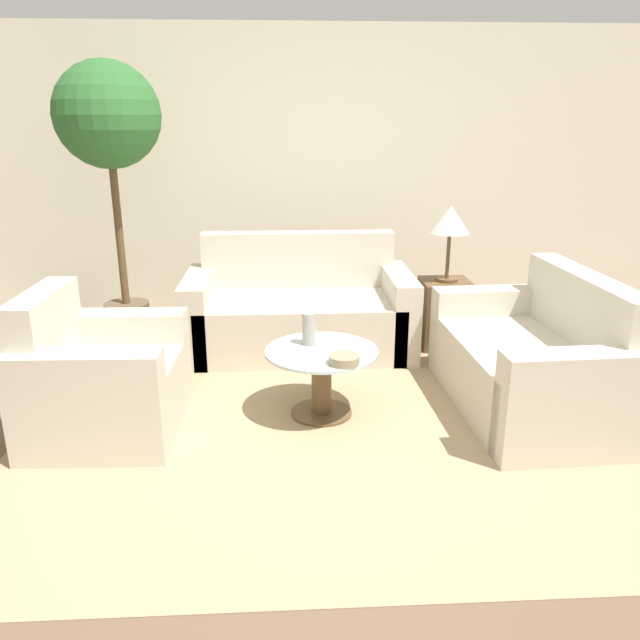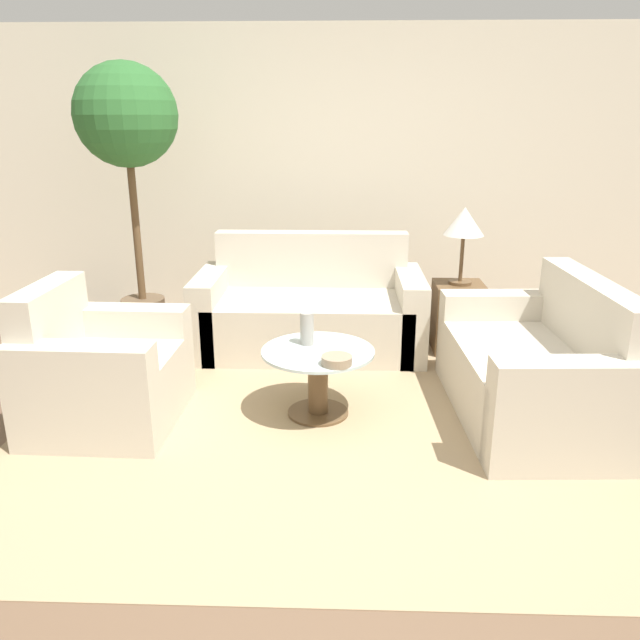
{
  "view_description": "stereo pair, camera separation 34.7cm",
  "coord_description": "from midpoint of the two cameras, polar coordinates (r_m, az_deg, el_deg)",
  "views": [
    {
      "loc": [
        -0.21,
        -2.87,
        1.8
      ],
      "look_at": [
        0.0,
        0.97,
        0.55
      ],
      "focal_mm": 35.0,
      "sensor_mm": 36.0,
      "label": 1
    },
    {
      "loc": [
        0.13,
        -2.88,
        1.8
      ],
      "look_at": [
        0.0,
        0.97,
        0.55
      ],
      "focal_mm": 35.0,
      "sensor_mm": 36.0,
      "label": 2
    }
  ],
  "objects": [
    {
      "name": "bowl",
      "position": [
        3.62,
        -0.52,
        -3.69
      ],
      "size": [
        0.18,
        0.18,
        0.05
      ],
      "color": "gray",
      "rests_on": "coffee_table"
    },
    {
      "name": "armchair",
      "position": [
        4.0,
        -22.09,
        -5.48
      ],
      "size": [
        0.85,
        0.94,
        0.86
      ],
      "rotation": [
        0.0,
        0.0,
        1.54
      ],
      "color": "beige",
      "rests_on": "ground_plane"
    },
    {
      "name": "wall_back",
      "position": [
        5.97,
        -2.92,
        13.17
      ],
      "size": [
        10.0,
        0.06,
        2.6
      ],
      "color": "beige",
      "rests_on": "ground_plane"
    },
    {
      "name": "coffee_table",
      "position": [
        3.9,
        -2.35,
        -4.92
      ],
      "size": [
        0.7,
        0.7,
        0.44
      ],
      "color": "brown",
      "rests_on": "ground_plane"
    },
    {
      "name": "vase",
      "position": [
        3.91,
        -3.56,
        -0.84
      ],
      "size": [
        0.09,
        0.09,
        0.21
      ],
      "color": "#9E998E",
      "rests_on": "coffee_table"
    },
    {
      "name": "ground_plane",
      "position": [
        3.39,
        -2.14,
        -14.06
      ],
      "size": [
        14.0,
        14.0,
        0.0
      ],
      "primitive_type": "plane",
      "color": "brown"
    },
    {
      "name": "loveseat",
      "position": [
        4.17,
        17.04,
        -4.0
      ],
      "size": [
        0.92,
        1.53,
        0.88
      ],
      "rotation": [
        0.0,
        0.0,
        -1.53
      ],
      "color": "beige",
      "rests_on": "ground_plane"
    },
    {
      "name": "potted_plant",
      "position": [
        5.13,
        -20.62,
        15.45
      ],
      "size": [
        0.78,
        0.78,
        2.21
      ],
      "color": "brown",
      "rests_on": "ground_plane"
    },
    {
      "name": "side_table",
      "position": [
        5.16,
        9.42,
        0.57
      ],
      "size": [
        0.39,
        0.39,
        0.55
      ],
      "color": "brown",
      "rests_on": "ground_plane"
    },
    {
      "name": "rug",
      "position": [
        4.02,
        -2.3,
        -8.57
      ],
      "size": [
        3.61,
        3.33,
        0.01
      ],
      "color": "tan",
      "rests_on": "ground_plane"
    },
    {
      "name": "table_lamp",
      "position": [
        4.99,
        9.86,
        8.79
      ],
      "size": [
        0.31,
        0.31,
        0.6
      ],
      "color": "brown",
      "rests_on": "side_table"
    },
    {
      "name": "sofa_main",
      "position": [
        5.07,
        -3.86,
        0.67
      ],
      "size": [
        1.79,
        0.9,
        0.9
      ],
      "color": "beige",
      "rests_on": "ground_plane"
    }
  ]
}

